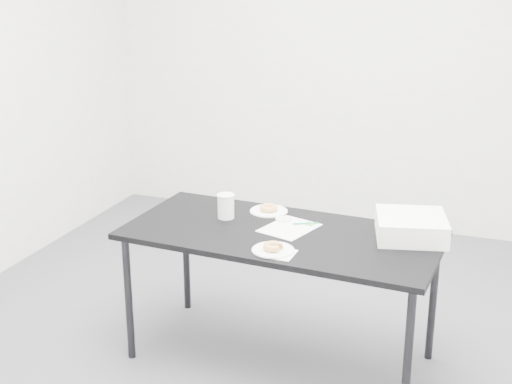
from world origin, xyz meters
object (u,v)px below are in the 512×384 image
(table, at_px, (281,242))
(scorecard, at_px, (289,228))
(plate_far, at_px, (269,211))
(bakery_box, at_px, (411,227))
(plate_near, at_px, (273,250))
(donut_near, at_px, (273,246))
(coffee_cup, at_px, (226,206))
(donut_far, at_px, (269,208))
(pen, at_px, (306,223))

(table, bearing_deg, scorecard, 77.19)
(plate_far, distance_m, bakery_box, 0.80)
(plate_near, xyz_separation_m, donut_near, (0.00, 0.00, 0.02))
(scorecard, xyz_separation_m, plate_far, (-0.18, 0.20, 0.00))
(plate_far, bearing_deg, plate_near, -68.57)
(plate_far, relative_size, coffee_cup, 1.56)
(plate_far, relative_size, bakery_box, 0.62)
(scorecard, distance_m, plate_near, 0.32)
(plate_far, height_order, donut_far, donut_far)
(coffee_cup, bearing_deg, plate_near, -41.64)
(coffee_cup, xyz_separation_m, bakery_box, (0.97, 0.06, -0.01))
(pen, xyz_separation_m, plate_near, (-0.04, -0.39, -0.00))
(pen, relative_size, plate_far, 0.65)
(table, relative_size, donut_far, 16.70)
(donut_near, height_order, coffee_cup, coffee_cup)
(scorecard, relative_size, plate_near, 1.41)
(scorecard, bearing_deg, plate_near, -69.63)
(plate_near, relative_size, bakery_box, 0.61)
(coffee_cup, distance_m, bakery_box, 0.97)
(plate_far, bearing_deg, table, -58.84)
(pen, distance_m, plate_far, 0.27)
(pen, distance_m, plate_near, 0.40)
(donut_far, height_order, bakery_box, bakery_box)
(pen, bearing_deg, coffee_cup, 160.52)
(scorecard, distance_m, pen, 0.10)
(donut_near, bearing_deg, pen, 83.59)
(plate_near, height_order, donut_far, donut_far)
(donut_far, bearing_deg, pen, -26.37)
(donut_near, distance_m, bakery_box, 0.71)
(table, xyz_separation_m, donut_far, (-0.16, 0.27, 0.08))
(scorecard, relative_size, pen, 2.15)
(plate_far, height_order, coffee_cup, coffee_cup)
(donut_near, bearing_deg, plate_far, 111.43)
(scorecard, height_order, pen, pen)
(pen, distance_m, donut_near, 0.40)
(coffee_cup, bearing_deg, plate_far, 43.50)
(donut_far, bearing_deg, plate_near, -68.57)
(donut_near, bearing_deg, scorecard, 93.64)
(scorecard, distance_m, donut_far, 0.27)
(pen, height_order, plate_far, pen)
(donut_near, relative_size, donut_far, 0.98)
(plate_near, relative_size, coffee_cup, 1.53)
(plate_far, height_order, bakery_box, bakery_box)
(donut_near, distance_m, plate_far, 0.55)
(scorecard, height_order, coffee_cup, coffee_cup)
(table, height_order, coffee_cup, coffee_cup)
(pen, bearing_deg, bakery_box, -24.86)
(table, distance_m, scorecard, 0.09)
(scorecard, relative_size, plate_far, 1.39)
(table, relative_size, scorecard, 5.64)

